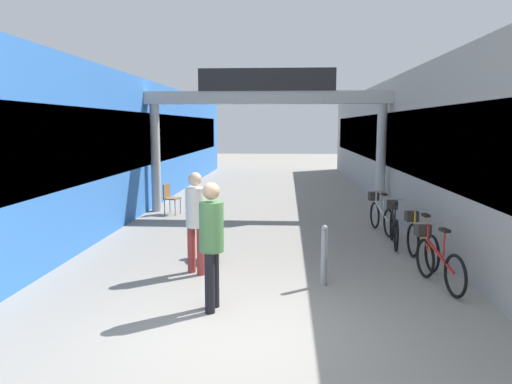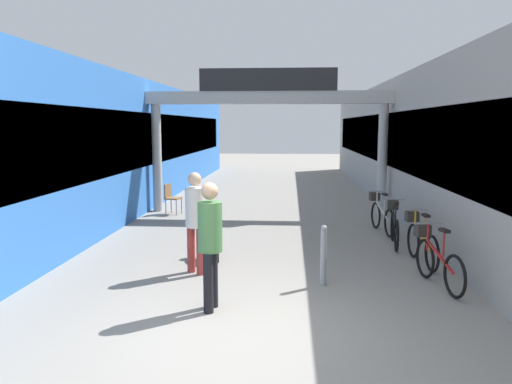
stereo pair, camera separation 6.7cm
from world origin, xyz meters
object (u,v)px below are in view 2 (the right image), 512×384
at_px(pedestrian_with_dog, 195,216).
at_px(bollard_post_metal, 323,255).
at_px(bicycle_red_nearest, 436,259).
at_px(bicycle_black_third, 394,225).
at_px(cafe_chair_wood_nearer, 171,196).
at_px(bicycle_silver_farthest, 381,214).
at_px(pedestrian_companion, 210,237).
at_px(dog_on_leash, 208,242).
at_px(bicycle_orange_second, 420,240).

height_order(pedestrian_with_dog, bollard_post_metal, pedestrian_with_dog).
xyz_separation_m(pedestrian_with_dog, bicycle_red_nearest, (4.02, -0.37, -0.60)).
distance_m(bicycle_black_third, cafe_chair_wood_nearer, 6.69).
height_order(bicycle_silver_farthest, cafe_chair_wood_nearer, bicycle_silver_farthest).
bearing_deg(bicycle_black_third, pedestrian_companion, -129.27).
distance_m(pedestrian_companion, bollard_post_metal, 2.11).
height_order(dog_on_leash, bicycle_black_third, bicycle_black_third).
xyz_separation_m(dog_on_leash, bicycle_silver_farthest, (3.81, 2.86, 0.09)).
xyz_separation_m(pedestrian_with_dog, cafe_chair_wood_nearer, (-1.84, 5.82, -0.49)).
relative_size(bicycle_orange_second, cafe_chair_wood_nearer, 1.90).
height_order(pedestrian_companion, bicycle_orange_second, pedestrian_companion).
bearing_deg(bicycle_red_nearest, dog_on_leash, 162.19).
distance_m(bicycle_red_nearest, bicycle_orange_second, 1.34).
bearing_deg(bicycle_silver_farthest, pedestrian_companion, -121.32).
bearing_deg(pedestrian_with_dog, dog_on_leash, 86.06).
bearing_deg(bicycle_orange_second, bicycle_silver_farthest, 94.92).
bearing_deg(cafe_chair_wood_nearer, bollard_post_metal, -57.60).
bearing_deg(bicycle_orange_second, bollard_post_metal, -142.15).
relative_size(bicycle_silver_farthest, bollard_post_metal, 1.68).
bearing_deg(pedestrian_with_dog, bicycle_red_nearest, -5.29).
distance_m(bicycle_orange_second, bicycle_silver_farthest, 2.80).
xyz_separation_m(bicycle_orange_second, bicycle_black_third, (-0.19, 1.45, 0.00)).
xyz_separation_m(pedestrian_companion, cafe_chair_wood_nearer, (-2.38, 7.54, -0.51)).
height_order(pedestrian_companion, bicycle_red_nearest, pedestrian_companion).
xyz_separation_m(bicycle_orange_second, cafe_chair_wood_nearer, (-5.94, 4.85, 0.10)).
relative_size(pedestrian_companion, bollard_post_metal, 1.81).
bearing_deg(bicycle_red_nearest, bicycle_silver_farthest, 92.10).
bearing_deg(bicycle_orange_second, bicycle_red_nearest, -93.79).
relative_size(dog_on_leash, bicycle_silver_farthest, 0.47).
distance_m(bicycle_red_nearest, bollard_post_metal, 1.84).
height_order(pedestrian_with_dog, bicycle_red_nearest, pedestrian_with_dog).
relative_size(pedestrian_with_dog, dog_on_leash, 2.28).
relative_size(bollard_post_metal, cafe_chair_wood_nearer, 1.12).
height_order(pedestrian_with_dog, dog_on_leash, pedestrian_with_dog).
relative_size(dog_on_leash, bicycle_black_third, 0.47).
bearing_deg(pedestrian_companion, pedestrian_with_dog, 107.45).
bearing_deg(bicycle_red_nearest, pedestrian_companion, -158.89).
relative_size(pedestrian_with_dog, bicycle_black_third, 1.06).
bearing_deg(bollard_post_metal, bicycle_orange_second, 37.85).
bearing_deg(bicycle_black_third, dog_on_leash, -158.52).
bearing_deg(bicycle_black_third, bicycle_silver_farthest, 92.08).
distance_m(pedestrian_with_dog, bicycle_black_third, 4.64).
distance_m(pedestrian_with_dog, bicycle_silver_farthest, 5.42).
relative_size(pedestrian_companion, bicycle_red_nearest, 1.08).
distance_m(pedestrian_companion, bicycle_red_nearest, 3.78).
distance_m(pedestrian_companion, bicycle_black_third, 5.37).
relative_size(dog_on_leash, bicycle_red_nearest, 0.47).
distance_m(dog_on_leash, bicycle_silver_farthest, 4.76).
bearing_deg(dog_on_leash, bicycle_red_nearest, -17.81).
height_order(dog_on_leash, cafe_chair_wood_nearer, cafe_chair_wood_nearer).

